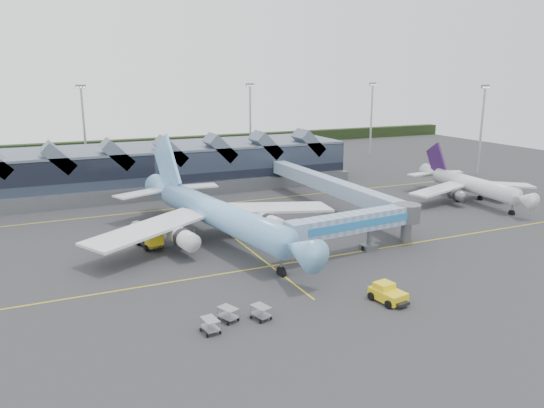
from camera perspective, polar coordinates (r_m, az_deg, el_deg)
name	(u,v)px	position (r m, az deg, el deg)	size (l,w,h in m)	color
ground	(248,249)	(78.25, -2.57, -4.82)	(260.00, 260.00, 0.00)	#28292B
taxi_stripes	(225,231)	(87.17, -5.04, -2.89)	(120.00, 60.00, 0.01)	gold
tree_line_far	(123,146)	(182.38, -15.77, 6.05)	(260.00, 4.00, 4.00)	black
terminal	(146,168)	(120.03, -13.43, 3.79)	(90.00, 22.25, 12.52)	black
light_masts	(232,123)	(140.87, -4.34, 8.68)	(132.40, 42.56, 22.45)	#9C9FA4
main_airliner	(215,213)	(80.91, -6.18, -0.94)	(40.82, 47.47, 15.29)	#719FE6
regional_jet	(470,184)	(113.78, 20.53, 2.01)	(28.79, 31.51, 10.81)	silver
jet_bridge	(365,222)	(77.10, 9.99, -1.89)	(23.03, 5.37, 6.06)	#6E8AB8
fuel_truck	(145,234)	(81.80, -13.48, -3.15)	(3.69, 8.84, 2.94)	black
pushback_tug	(388,294)	(61.93, 12.33, -9.40)	(3.44, 4.85, 2.02)	yellow
baggage_carts	(234,317)	(55.59, -4.16, -11.98)	(7.47, 4.03, 1.46)	gray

